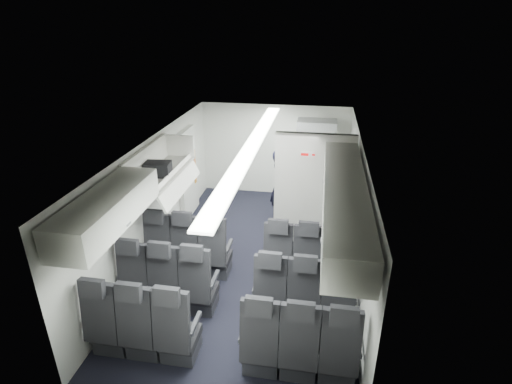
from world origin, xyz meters
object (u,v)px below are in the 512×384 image
(seat_row_rear, at_px, (218,339))
(seat_row_mid, at_px, (234,292))
(galley_unit, at_px, (314,162))
(carry_on_bag, at_px, (158,170))
(boarding_door, at_px, (188,173))
(seat_row_front, at_px, (246,257))
(flight_attendant, at_px, (280,186))

(seat_row_rear, bearing_deg, seat_row_mid, 90.00)
(galley_unit, bearing_deg, carry_on_bag, -127.33)
(seat_row_rear, xyz_separation_m, carry_on_bag, (-1.42, 1.94, 1.37))
(galley_unit, distance_m, boarding_door, 2.84)
(seat_row_mid, bearing_deg, boarding_door, 118.77)
(seat_row_rear, height_order, carry_on_bag, carry_on_bag)
(boarding_door, bearing_deg, seat_row_front, -51.84)
(seat_row_front, xyz_separation_m, carry_on_bag, (-1.42, 0.14, 1.37))
(seat_row_rear, distance_m, carry_on_bag, 2.77)
(carry_on_bag, bearing_deg, boarding_door, 90.39)
(seat_row_rear, height_order, galley_unit, galley_unit)
(boarding_door, distance_m, carry_on_bag, 2.12)
(boarding_door, bearing_deg, galley_unit, 24.28)
(galley_unit, bearing_deg, boarding_door, -155.72)
(seat_row_mid, height_order, flight_attendant, flight_attendant)
(flight_attendant, bearing_deg, boarding_door, 72.74)
(galley_unit, bearing_deg, seat_row_front, -106.28)
(seat_row_front, xyz_separation_m, seat_row_mid, (0.00, -0.90, 0.00))
(seat_row_front, bearing_deg, galley_unit, 73.72)
(galley_unit, bearing_deg, seat_row_rear, -100.65)
(galley_unit, relative_size, boarding_door, 1.02)
(carry_on_bag, bearing_deg, galley_unit, 46.66)
(seat_row_rear, relative_size, carry_on_bag, 8.45)
(seat_row_rear, relative_size, flight_attendant, 2.14)
(galley_unit, height_order, carry_on_bag, galley_unit)
(seat_row_front, bearing_deg, seat_row_mid, -90.00)
(galley_unit, bearing_deg, seat_row_mid, -102.88)
(seat_row_rear, bearing_deg, boarding_door, 112.87)
(seat_row_mid, bearing_deg, galley_unit, 77.12)
(seat_row_front, relative_size, flight_attendant, 2.14)
(boarding_door, height_order, flight_attendant, boarding_door)
(seat_row_front, height_order, seat_row_mid, same)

